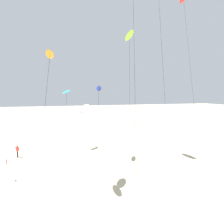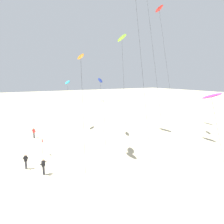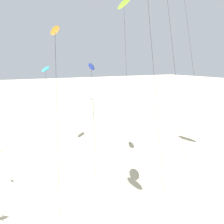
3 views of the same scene
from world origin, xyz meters
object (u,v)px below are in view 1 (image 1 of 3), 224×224
object	(u,v)px
kite_orange	(50,56)
kite_white	(85,109)
kite_red	(184,0)
marker_flag	(7,165)
kite_cyan	(67,92)
kite_flyer_furthest	(17,151)
kite_lime	(129,36)
kite_navy	(99,89)

from	to	relation	value
kite_orange	kite_white	bearing A→B (deg)	97.77
kite_red	kite_white	bearing A→B (deg)	-62.55
kite_red	marker_flag	bearing A→B (deg)	-75.93
kite_cyan	kite_flyer_furthest	distance (m)	11.32
kite_lime	kite_orange	xyz separation A→B (m)	(8.63, -11.30, -4.40)
kite_orange	kite_cyan	bearing A→B (deg)	166.75
kite_lime	kite_red	bearing A→B (deg)	94.47
kite_red	kite_cyan	bearing A→B (deg)	-109.93
kite_red	kite_flyer_furthest	world-z (taller)	kite_red
kite_lime	kite_flyer_furthest	bearing A→B (deg)	-101.59
kite_navy	kite_orange	distance (m)	11.09
kite_cyan	kite_white	distance (m)	15.05
kite_cyan	marker_flag	world-z (taller)	kite_cyan
kite_lime	kite_red	world-z (taller)	kite_red
kite_white	kite_flyer_furthest	distance (m)	14.58
kite_white	kite_red	xyz separation A→B (m)	(-8.90, 17.13, 15.39)
kite_navy	marker_flag	world-z (taller)	kite_navy
kite_cyan	kite_navy	xyz separation A→B (m)	(7.12, 3.20, 0.43)
kite_cyan	kite_red	distance (m)	22.50
kite_flyer_furthest	marker_flag	world-z (taller)	marker_flag
kite_white	marker_flag	world-z (taller)	kite_white
kite_cyan	kite_lime	bearing A→B (deg)	48.59
kite_navy	kite_lime	size ratio (longest dim) A/B	0.57
kite_orange	marker_flag	xyz separation A→B (m)	(-3.20, -4.17, -10.51)
kite_orange	kite_red	xyz separation A→B (m)	(-9.34, 20.35, 10.55)
kite_white	kite_red	size ratio (longest dim) A/B	0.33
kite_orange	marker_flag	size ratio (longest dim) A/B	5.97
kite_flyer_furthest	kite_orange	bearing A→B (deg)	17.13
kite_cyan	kite_white	bearing A→B (deg)	-1.56
kite_navy	kite_flyer_furthest	world-z (taller)	kite_navy
kite_lime	kite_flyer_furthest	xyz separation A→B (m)	(-3.06, -14.90, -15.51)
kite_lime	marker_flag	world-z (taller)	kite_lime
kite_lime	marker_flag	distance (m)	22.16
kite_cyan	marker_flag	size ratio (longest dim) A/B	4.40
kite_flyer_furthest	marker_flag	size ratio (longest dim) A/B	0.80
kite_white	marker_flag	distance (m)	9.72
kite_lime	marker_flag	size ratio (longest dim) A/B	8.14
kite_cyan	kite_navy	size ratio (longest dim) A/B	0.95
kite_white	kite_lime	bearing A→B (deg)	135.39
kite_orange	kite_red	distance (m)	24.75
marker_flag	kite_navy	bearing A→B (deg)	114.82
kite_white	kite_flyer_furthest	world-z (taller)	kite_white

